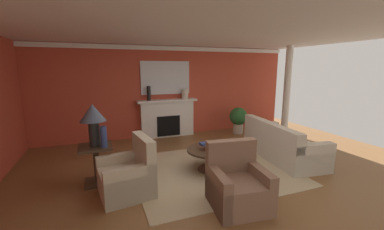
% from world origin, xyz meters
% --- Properties ---
extents(ground_plane, '(9.77, 9.77, 0.00)m').
position_xyz_m(ground_plane, '(0.00, 0.00, 0.00)').
color(ground_plane, brown).
extents(wall_fireplace, '(8.11, 0.12, 2.70)m').
position_xyz_m(wall_fireplace, '(0.00, 3.22, 1.35)').
color(wall_fireplace, '#B7422D').
rests_on(wall_fireplace, ground_plane).
extents(ceiling_panel, '(8.11, 6.93, 0.06)m').
position_xyz_m(ceiling_panel, '(0.00, 0.30, 2.73)').
color(ceiling_panel, white).
extents(crown_moulding, '(8.11, 0.08, 0.12)m').
position_xyz_m(crown_moulding, '(0.00, 3.14, 2.62)').
color(crown_moulding, white).
extents(area_rug, '(3.09, 2.74, 0.01)m').
position_xyz_m(area_rug, '(0.10, 0.26, 0.01)').
color(area_rug, tan).
rests_on(area_rug, ground_plane).
extents(fireplace, '(1.80, 0.35, 1.13)m').
position_xyz_m(fireplace, '(-0.06, 3.01, 0.54)').
color(fireplace, white).
rests_on(fireplace, ground_plane).
extents(mantel_mirror, '(1.48, 0.04, 0.97)m').
position_xyz_m(mantel_mirror, '(-0.06, 3.13, 1.77)').
color(mantel_mirror, silver).
extents(sofa, '(1.14, 2.19, 0.85)m').
position_xyz_m(sofa, '(1.90, 0.31, 0.30)').
color(sofa, beige).
rests_on(sofa, ground_plane).
extents(armchair_near_window, '(0.90, 0.90, 0.95)m').
position_xyz_m(armchair_near_window, '(-1.59, -0.12, 0.31)').
color(armchair_near_window, '#C1B293').
rests_on(armchair_near_window, ground_plane).
extents(armchair_facing_fireplace, '(0.89, 0.89, 0.95)m').
position_xyz_m(armchair_facing_fireplace, '(-0.11, -1.07, 0.31)').
color(armchair_facing_fireplace, brown).
rests_on(armchair_facing_fireplace, ground_plane).
extents(coffee_table, '(1.00, 1.00, 0.45)m').
position_xyz_m(coffee_table, '(0.10, 0.26, 0.34)').
color(coffee_table, '#3D2D1E').
rests_on(coffee_table, ground_plane).
extents(side_table, '(0.56, 0.56, 0.70)m').
position_xyz_m(side_table, '(-2.08, 0.48, 0.40)').
color(side_table, '#3D2D1E').
rests_on(side_table, ground_plane).
extents(table_lamp, '(0.44, 0.44, 0.75)m').
position_xyz_m(table_lamp, '(-2.08, 0.48, 1.22)').
color(table_lamp, black).
rests_on(table_lamp, side_table).
extents(vase_on_side_table, '(0.11, 0.11, 0.37)m').
position_xyz_m(vase_on_side_table, '(-1.93, 0.36, 0.88)').
color(vase_on_side_table, navy).
rests_on(vase_on_side_table, side_table).
extents(vase_mantel_left, '(0.11, 0.11, 0.42)m').
position_xyz_m(vase_mantel_left, '(-0.61, 2.96, 1.34)').
color(vase_mantel_left, black).
rests_on(vase_mantel_left, fireplace).
extents(vase_mantel_right, '(0.20, 0.20, 0.31)m').
position_xyz_m(vase_mantel_right, '(0.49, 2.96, 1.28)').
color(vase_mantel_right, beige).
rests_on(vase_mantel_right, fireplace).
extents(book_red_cover, '(0.27, 0.23, 0.04)m').
position_xyz_m(book_red_cover, '(0.13, 0.22, 0.47)').
color(book_red_cover, maroon).
rests_on(book_red_cover, coffee_table).
extents(book_art_folio, '(0.19, 0.16, 0.06)m').
position_xyz_m(book_art_folio, '(0.11, 0.24, 0.52)').
color(book_art_folio, maroon).
rests_on(book_art_folio, coffee_table).
extents(book_small_novel, '(0.26, 0.19, 0.05)m').
position_xyz_m(book_small_novel, '(-0.01, 0.26, 0.57)').
color(book_small_novel, navy).
rests_on(book_small_novel, coffee_table).
extents(potted_plant, '(0.56, 0.56, 0.83)m').
position_xyz_m(potted_plant, '(2.13, 2.55, 0.49)').
color(potted_plant, '#BCB29E').
rests_on(potted_plant, ground_plane).
extents(column_white, '(0.20, 0.20, 2.70)m').
position_xyz_m(column_white, '(3.36, 1.85, 1.35)').
color(column_white, white).
rests_on(column_white, ground_plane).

